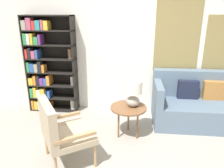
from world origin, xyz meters
TOP-DOWN VIEW (x-y plane):
  - wall_back at (0.06, 2.03)m, footprint 6.40×0.08m
  - bookshelf at (-1.36, 1.85)m, footprint 0.95×0.30m
  - armchair at (-0.57, 0.24)m, footprint 0.84×0.86m
  - couch at (1.56, 1.60)m, footprint 1.67×0.84m
  - side_table at (0.29, 1.01)m, footprint 0.57×0.57m
  - table_lamp at (0.35, 1.05)m, footprint 0.28×0.28m

SIDE VIEW (x-z plane):
  - couch at x=1.56m, z-range -0.11..0.79m
  - side_table at x=0.29m, z-range 0.21..0.71m
  - armchair at x=-0.57m, z-range 0.07..0.96m
  - table_lamp at x=0.35m, z-range 0.54..0.96m
  - bookshelf at x=-1.36m, z-range -0.02..1.84m
  - wall_back at x=0.06m, z-range 0.00..2.70m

